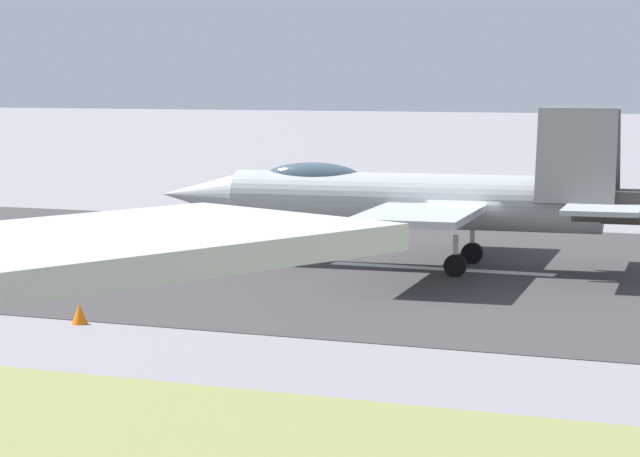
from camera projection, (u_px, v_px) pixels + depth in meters
The scene contains 4 objects.
ground_plane at pixel (468, 271), 45.33m from camera, with size 400.00×400.00×0.00m, color gray.
runway_strip at pixel (468, 271), 45.32m from camera, with size 240.00×26.00×0.02m.
fighter_jet at pixel (412, 199), 45.82m from camera, with size 17.61×13.38×5.63m.
marker_cone_mid at pixel (79, 314), 35.57m from camera, with size 0.44×0.44×0.55m, color orange.
Camera 1 is at (-11.67, 43.62, 6.64)m, focal length 73.99 mm.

